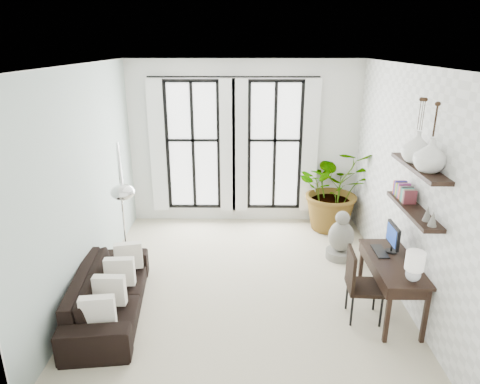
{
  "coord_description": "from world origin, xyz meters",
  "views": [
    {
      "loc": [
        0.0,
        -5.72,
        3.46
      ],
      "look_at": [
        -0.06,
        0.3,
        1.36
      ],
      "focal_mm": 32.0,
      "sensor_mm": 36.0,
      "label": 1
    }
  ],
  "objects_px": {
    "sofa": "(109,293)",
    "desk": "(394,267)",
    "plant": "(334,188)",
    "arc_lamp": "(120,177)",
    "desk_chair": "(359,281)",
    "buddha": "(341,239)"
  },
  "relations": [
    {
      "from": "arc_lamp",
      "to": "buddha",
      "type": "bearing_deg",
      "value": 16.01
    },
    {
      "from": "desk",
      "to": "arc_lamp",
      "type": "bearing_deg",
      "value": 169.72
    },
    {
      "from": "plant",
      "to": "arc_lamp",
      "type": "bearing_deg",
      "value": -147.27
    },
    {
      "from": "sofa",
      "to": "buddha",
      "type": "bearing_deg",
      "value": -71.23
    },
    {
      "from": "sofa",
      "to": "desk_chair",
      "type": "xyz_separation_m",
      "value": [
        3.3,
        -0.06,
        0.24
      ]
    },
    {
      "from": "desk_chair",
      "to": "arc_lamp",
      "type": "relative_size",
      "value": 0.44
    },
    {
      "from": "plant",
      "to": "sofa",
      "type": "bearing_deg",
      "value": -141.0
    },
    {
      "from": "desk_chair",
      "to": "arc_lamp",
      "type": "height_order",
      "value": "arc_lamp"
    },
    {
      "from": "plant",
      "to": "arc_lamp",
      "type": "distance_m",
      "value": 4.19
    },
    {
      "from": "plant",
      "to": "buddha",
      "type": "distance_m",
      "value": 1.34
    },
    {
      "from": "sofa",
      "to": "desk",
      "type": "xyz_separation_m",
      "value": [
        3.75,
        -0.0,
        0.42
      ]
    },
    {
      "from": "sofa",
      "to": "arc_lamp",
      "type": "distance_m",
      "value": 1.57
    },
    {
      "from": "sofa",
      "to": "plant",
      "type": "bearing_deg",
      "value": -57.4
    },
    {
      "from": "desk_chair",
      "to": "buddha",
      "type": "relative_size",
      "value": 1.15
    },
    {
      "from": "arc_lamp",
      "to": "desk",
      "type": "bearing_deg",
      "value": -10.28
    },
    {
      "from": "desk_chair",
      "to": "arc_lamp",
      "type": "distance_m",
      "value": 3.48
    },
    {
      "from": "sofa",
      "to": "plant",
      "type": "xyz_separation_m",
      "value": [
        3.54,
        2.87,
        0.52
      ]
    },
    {
      "from": "desk_chair",
      "to": "arc_lamp",
      "type": "xyz_separation_m",
      "value": [
        -3.19,
        0.72,
        1.18
      ]
    },
    {
      "from": "desk",
      "to": "buddha",
      "type": "xyz_separation_m",
      "value": [
        -0.31,
        1.62,
        -0.37
      ]
    },
    {
      "from": "plant",
      "to": "desk_chair",
      "type": "bearing_deg",
      "value": -94.81
    },
    {
      "from": "plant",
      "to": "desk_chair",
      "type": "distance_m",
      "value": 2.95
    },
    {
      "from": "sofa",
      "to": "desk_chair",
      "type": "relative_size",
      "value": 2.18
    }
  ]
}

